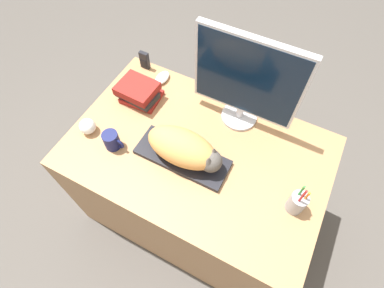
% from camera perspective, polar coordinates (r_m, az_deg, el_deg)
% --- Properties ---
extents(ground_plane, '(12.00, 12.00, 0.00)m').
position_cam_1_polar(ground_plane, '(2.02, -4.85, -21.28)').
color(ground_plane, '#4C4742').
extents(desk, '(1.23, 0.80, 0.77)m').
position_cam_1_polar(desk, '(1.76, 0.83, -7.55)').
color(desk, '#9E7047').
rests_on(desk, ground_plane).
extents(keyboard, '(0.44, 0.17, 0.02)m').
position_cam_1_polar(keyboard, '(1.38, -1.84, -2.51)').
color(keyboard, black).
rests_on(keyboard, desk).
extents(cat, '(0.36, 0.17, 0.15)m').
position_cam_1_polar(cat, '(1.31, -1.32, -0.90)').
color(cat, '#D18C47').
rests_on(cat, keyboard).
extents(monitor, '(0.49, 0.18, 0.49)m').
position_cam_1_polar(monitor, '(1.35, 10.36, 11.76)').
color(monitor, '#B7B7BC').
rests_on(monitor, desk).
extents(computer_mouse, '(0.06, 0.11, 0.03)m').
position_cam_1_polar(computer_mouse, '(1.69, -5.70, 12.45)').
color(computer_mouse, silver).
rests_on(computer_mouse, desk).
extents(coffee_mug, '(0.11, 0.07, 0.09)m').
position_cam_1_polar(coffee_mug, '(1.44, -14.98, 0.64)').
color(coffee_mug, '#141947').
rests_on(coffee_mug, desk).
extents(pen_cup, '(0.07, 0.07, 0.20)m').
position_cam_1_polar(pen_cup, '(1.31, 19.38, -10.46)').
color(pen_cup, '#939399').
rests_on(pen_cup, desk).
extents(baseball, '(0.08, 0.08, 0.08)m').
position_cam_1_polar(baseball, '(1.53, -19.29, 3.20)').
color(baseball, silver).
rests_on(baseball, desk).
extents(phone, '(0.05, 0.02, 0.11)m').
position_cam_1_polar(phone, '(1.75, -9.03, 15.47)').
color(phone, black).
rests_on(phone, desk).
extents(book_stack, '(0.22, 0.18, 0.10)m').
position_cam_1_polar(book_stack, '(1.59, -10.17, 9.66)').
color(book_stack, maroon).
rests_on(book_stack, desk).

